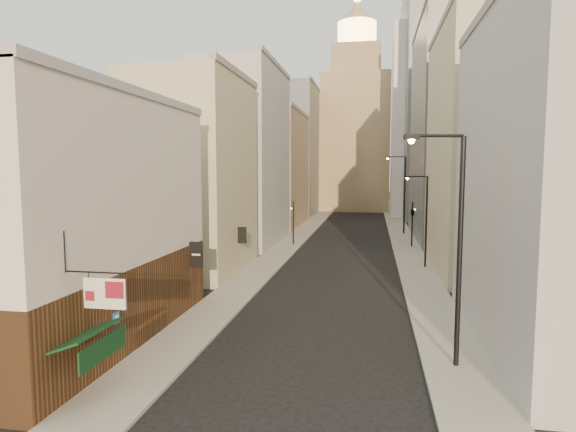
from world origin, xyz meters
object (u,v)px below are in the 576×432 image
(clock_tower, at_px, (356,127))
(traffic_light_right, at_px, (412,213))
(streetlamp_near, at_px, (454,237))
(streetlamp_mid, at_px, (424,216))
(streetlamp_far, at_px, (403,190))
(traffic_light_left, at_px, (293,216))
(white_tower, at_px, (415,113))

(clock_tower, bearing_deg, traffic_light_right, -80.90)
(clock_tower, bearing_deg, streetlamp_near, -85.10)
(streetlamp_mid, bearing_deg, traffic_light_right, 74.53)
(streetlamp_far, xyz_separation_m, traffic_light_left, (-12.59, -11.83, -2.54))
(streetlamp_near, distance_m, streetlamp_mid, 21.63)
(white_tower, height_order, streetlamp_mid, white_tower)
(traffic_light_left, bearing_deg, clock_tower, -107.34)
(white_tower, relative_size, streetlamp_near, 4.17)
(clock_tower, distance_m, white_tower, 17.83)
(streetlamp_far, height_order, traffic_light_right, streetlamp_far)
(clock_tower, relative_size, white_tower, 1.08)
(white_tower, xyz_separation_m, traffic_light_left, (-15.95, -37.32, -15.27))
(streetlamp_near, height_order, traffic_light_left, streetlamp_near)
(streetlamp_mid, relative_size, traffic_light_left, 1.60)
(clock_tower, height_order, streetlamp_far, clock_tower)
(streetlamp_mid, height_order, traffic_light_left, streetlamp_mid)
(streetlamp_mid, bearing_deg, traffic_light_left, 125.47)
(traffic_light_left, bearing_deg, streetlamp_far, -148.59)
(streetlamp_far, bearing_deg, traffic_light_left, -126.12)
(streetlamp_far, bearing_deg, streetlamp_near, -79.98)
(clock_tower, distance_m, streetlamp_mid, 63.72)
(clock_tower, distance_m, traffic_light_left, 53.50)
(traffic_light_left, relative_size, traffic_light_right, 1.00)
(streetlamp_far, distance_m, traffic_light_right, 11.17)
(clock_tower, relative_size, streetlamp_mid, 5.61)
(streetlamp_near, distance_m, streetlamp_far, 43.93)
(clock_tower, relative_size, streetlamp_near, 4.51)
(streetlamp_far, bearing_deg, white_tower, 93.13)
(white_tower, height_order, streetlamp_far, white_tower)
(clock_tower, xyz_separation_m, streetlamp_near, (7.15, -83.41, -11.95))
(streetlamp_mid, bearing_deg, clock_tower, 81.75)
(traffic_light_left, bearing_deg, white_tower, -124.97)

